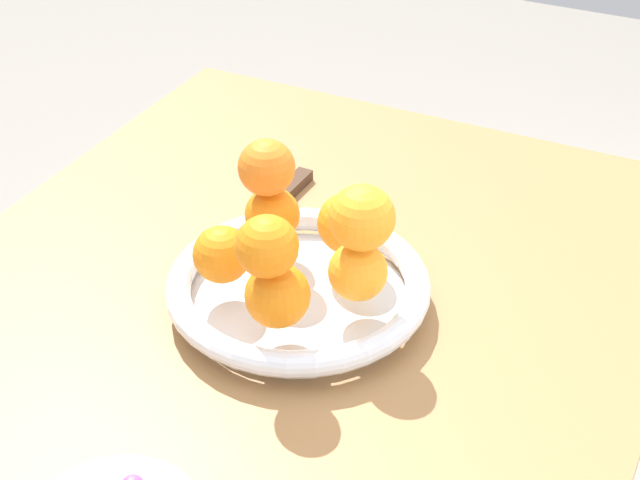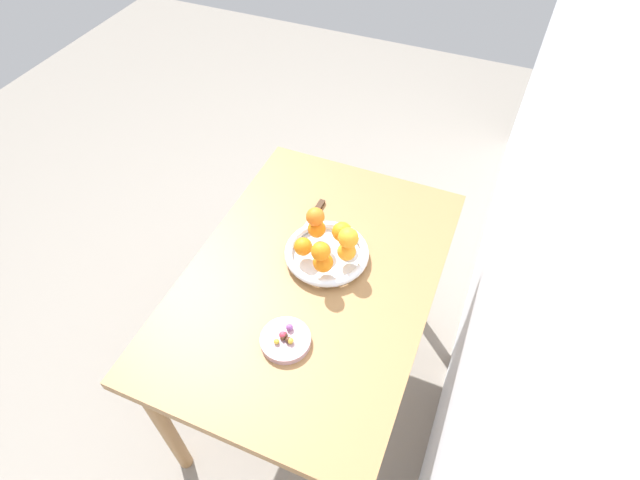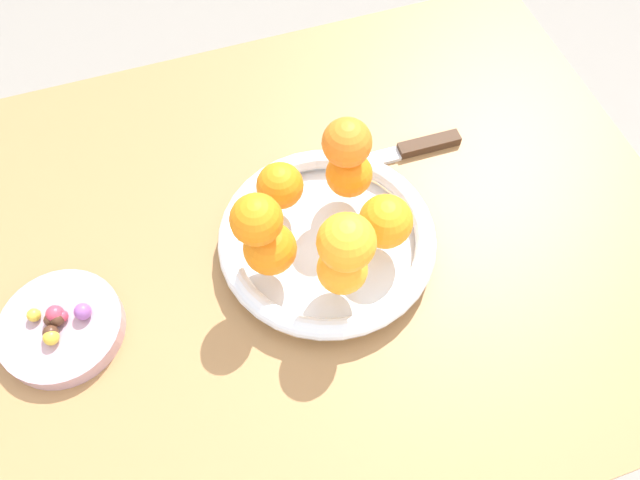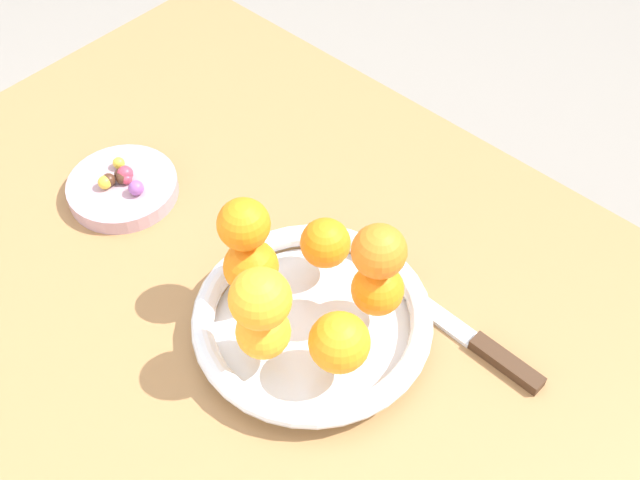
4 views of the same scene
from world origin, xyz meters
The scene contains 22 objects.
ground_plane centered at (0.00, 0.00, 0.00)m, with size 6.00×6.00×0.00m, color gray.
wall_back centered at (0.00, 0.54, 1.25)m, with size 4.00×0.05×2.50m, color silver.
dining_table centered at (0.00, 0.00, 0.65)m, with size 1.10×0.76×0.74m.
fruit_bowl centered at (-0.09, 0.02, 0.76)m, with size 0.27×0.27×0.04m.
candy_dish centered at (0.25, 0.03, 0.75)m, with size 0.14×0.14×0.02m, color #B28C99.
orange_0 centered at (-0.13, -0.04, 0.81)m, with size 0.06×0.06×0.06m, color orange.
orange_1 centered at (-0.05, -0.05, 0.81)m, with size 0.06×0.06×0.06m, color orange.
orange_2 centered at (-0.01, 0.04, 0.81)m, with size 0.06×0.06×0.06m, color orange.
orange_3 centered at (-0.08, 0.09, 0.81)m, with size 0.06×0.06×0.06m, color orange.
orange_4 centered at (-0.15, 0.05, 0.81)m, with size 0.07×0.07×0.07m, color orange.
orange_5 centered at (-0.13, -0.04, 0.87)m, with size 0.06×0.06×0.06m, color orange.
orange_6 centered at (0.00, 0.03, 0.87)m, with size 0.06×0.06×0.06m, color orange.
orange_7 centered at (-0.08, 0.09, 0.87)m, with size 0.06×0.06×0.06m, color orange.
candy_ball_0 centered at (0.22, 0.03, 0.77)m, with size 0.02×0.02×0.02m, color #8C4C99.
candy_ball_1 centered at (0.25, 0.05, 0.77)m, with size 0.02×0.02×0.02m, color gold.
candy_ball_2 centered at (0.27, 0.01, 0.77)m, with size 0.02×0.02×0.02m, color gold.
candy_ball_3 centered at (0.25, 0.02, 0.77)m, with size 0.01×0.01×0.01m, color #472819.
candy_ball_4 centered at (0.24, 0.02, 0.77)m, with size 0.01×0.01×0.01m, color #C6384C.
candy_ball_5 centered at (0.25, 0.04, 0.77)m, with size 0.02×0.02×0.02m, color #472819.
candy_ball_6 centered at (0.24, 0.03, 0.77)m, with size 0.02×0.02×0.02m, color #472819.
candy_ball_7 centered at (0.25, 0.02, 0.77)m, with size 0.02×0.02×0.02m, color #C6384C.
knife centered at (-0.21, -0.09, 0.75)m, with size 0.26×0.03×0.01m.
Camera 2 is at (0.88, 0.39, 1.99)m, focal length 28.00 mm.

